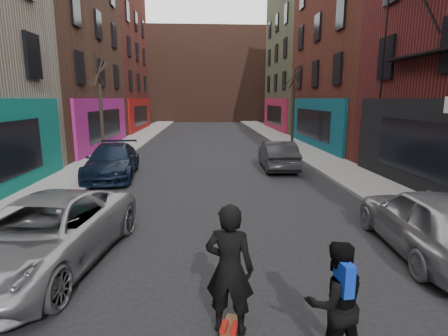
{
  "coord_description": "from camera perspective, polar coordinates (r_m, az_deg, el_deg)",
  "views": [
    {
      "loc": [
        -0.46,
        -2.09,
        3.49
      ],
      "look_at": [
        0.08,
        7.37,
        1.6
      ],
      "focal_mm": 28.0,
      "sensor_mm": 36.0,
      "label": 1
    }
  ],
  "objects": [
    {
      "name": "sidewalk_left",
      "position": [
        32.78,
        -13.45,
        4.97
      ],
      "size": [
        2.5,
        84.0,
        0.13
      ],
      "primitive_type": "cube",
      "color": "gray",
      "rests_on": "ground"
    },
    {
      "name": "parked_left_end",
      "position": [
        16.45,
        -17.78,
        1.09
      ],
      "size": [
        2.5,
        5.21,
        1.46
      ],
      "primitive_type": "imported",
      "rotation": [
        0.0,
        0.0,
        0.09
      ],
      "color": "black",
      "rests_on": "ground"
    },
    {
      "name": "skateboarder",
      "position": [
        5.23,
        0.89,
        -16.17
      ],
      "size": [
        0.81,
        0.64,
        1.96
      ],
      "primitive_type": "imported",
      "rotation": [
        0.0,
        0.0,
        2.88
      ],
      "color": "black",
      "rests_on": "skateboard"
    },
    {
      "name": "sidewalk_right",
      "position": [
        32.96,
        8.55,
        5.19
      ],
      "size": [
        2.5,
        84.0,
        0.13
      ],
      "primitive_type": "cube",
      "color": "gray",
      "rests_on": "ground"
    },
    {
      "name": "building_far",
      "position": [
        58.19,
        -2.88,
        14.72
      ],
      "size": [
        40.0,
        10.0,
        14.0
      ],
      "primitive_type": "cube",
      "color": "#47281E",
      "rests_on": "ground"
    },
    {
      "name": "pedestrian",
      "position": [
        5.13,
        17.66,
        -20.14
      ],
      "size": [
        0.9,
        0.74,
        1.71
      ],
      "rotation": [
        0.0,
        0.0,
        3.26
      ],
      "color": "black",
      "rests_on": "ground"
    },
    {
      "name": "tree_left_far",
      "position": [
        20.89,
        -19.53,
        10.34
      ],
      "size": [
        2.0,
        2.0,
        6.5
      ],
      "primitive_type": null,
      "color": "black",
      "rests_on": "sidewalk_left"
    },
    {
      "name": "parked_right_end",
      "position": [
        17.7,
        8.73,
        2.1
      ],
      "size": [
        1.68,
        4.36,
        1.42
      ],
      "primitive_type": "imported",
      "rotation": [
        0.0,
        0.0,
        3.1
      ],
      "color": "black",
      "rests_on": "ground"
    },
    {
      "name": "skateboard",
      "position": [
        5.77,
        0.86,
        -25.28
      ],
      "size": [
        0.42,
        0.83,
        0.1
      ],
      "primitive_type": "cube",
      "rotation": [
        0.0,
        0.0,
        -0.27
      ],
      "color": "brown",
      "rests_on": "ground"
    },
    {
      "name": "parked_left_far",
      "position": [
        8.29,
        -27.35,
        -9.49
      ],
      "size": [
        3.12,
        5.52,
        1.46
      ],
      "primitive_type": "imported",
      "rotation": [
        0.0,
        0.0,
        -0.14
      ],
      "color": "gray",
      "rests_on": "ground"
    },
    {
      "name": "parked_right_far",
      "position": [
        9.2,
        30.63,
        -7.51
      ],
      "size": [
        2.21,
        4.69,
        1.55
      ],
      "primitive_type": "imported",
      "rotation": [
        0.0,
        0.0,
        3.06
      ],
      "color": "gray",
      "rests_on": "ground"
    },
    {
      "name": "tree_right_far",
      "position": [
        26.92,
        11.29,
        11.15
      ],
      "size": [
        2.0,
        2.0,
        6.8
      ],
      "primitive_type": null,
      "color": "black",
      "rests_on": "sidewalk_right"
    }
  ]
}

